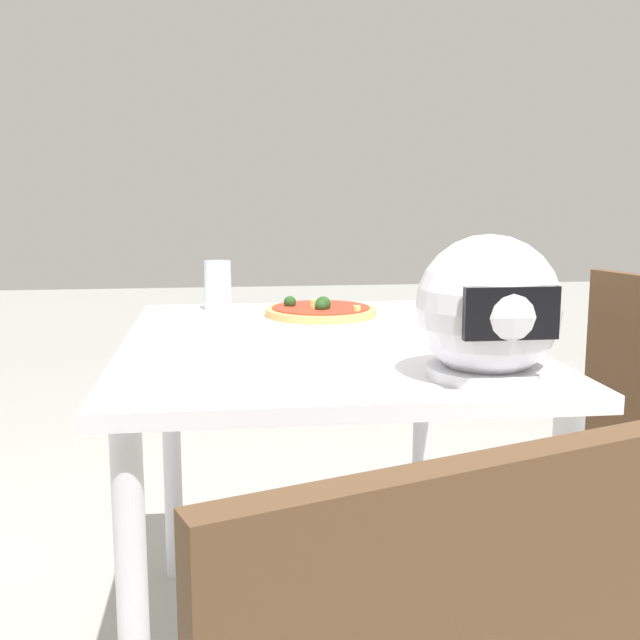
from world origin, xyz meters
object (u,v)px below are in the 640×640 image
dining_table (319,383)px  pizza (320,311)px  motorcycle_helmet (488,310)px  drinking_glass (218,286)px

dining_table → pizza: 0.26m
dining_table → motorcycle_helmet: size_ratio=4.34×
motorcycle_helmet → drinking_glass: bearing=-60.5°
pizza → motorcycle_helmet: bearing=108.8°
motorcycle_helmet → drinking_glass: (0.45, -0.80, -0.05)m
pizza → motorcycle_helmet: motorcycle_helmet is taller
dining_table → drinking_glass: size_ratio=8.11×
pizza → motorcycle_helmet: (-0.21, 0.61, 0.09)m
dining_table → motorcycle_helmet: (-0.24, 0.38, 0.21)m
dining_table → drinking_glass: 0.50m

